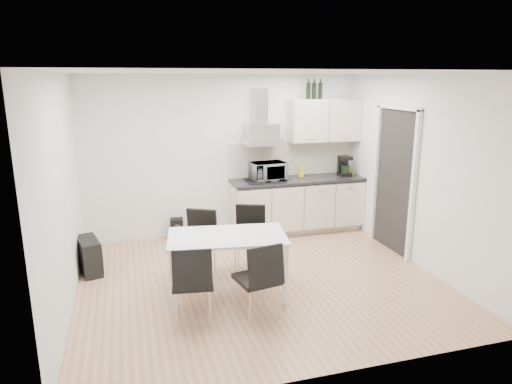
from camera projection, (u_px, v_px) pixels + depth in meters
ground at (260, 281)px, 5.86m from camera, size 4.50×4.50×0.00m
wall_back at (225, 156)px, 7.41m from camera, size 4.50×0.10×2.60m
wall_front at (331, 235)px, 3.68m from camera, size 4.50×0.10×2.60m
wall_left at (62, 195)px, 4.94m from camera, size 0.10×4.00×2.60m
wall_right at (420, 172)px, 6.15m from camera, size 0.10×4.00×2.60m
ceiling at (261, 72)px, 5.23m from camera, size 4.50×4.50×0.00m
doorway at (393, 182)px, 6.71m from camera, size 0.08×1.04×2.10m
kitchenette at (299, 183)px, 7.60m from camera, size 2.22×0.64×2.52m
dining_table at (227, 242)px, 5.34m from camera, size 1.47×0.97×0.75m
chair_far_left at (198, 246)px, 5.86m from camera, size 0.62×0.65×0.88m
chair_far_right at (249, 240)px, 6.08m from camera, size 0.59×0.63×0.88m
chair_near_left at (193, 283)px, 4.80m from camera, size 0.50×0.56×0.88m
chair_near_right at (257, 280)px, 4.87m from camera, size 0.53×0.57×0.88m
guitar_amp at (89, 256)px, 6.07m from camera, size 0.37×0.60×0.47m
floor_speaker at (177, 229)px, 7.37m from camera, size 0.22×0.20×0.34m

